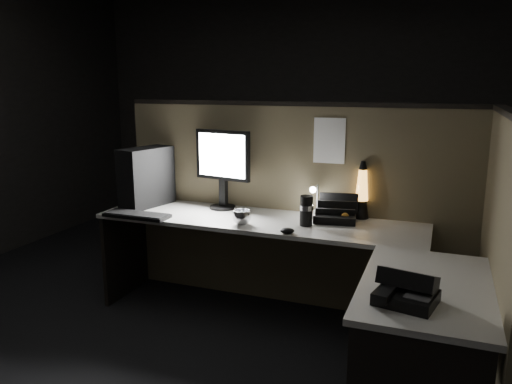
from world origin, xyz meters
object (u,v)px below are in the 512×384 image
(pc_tower, at_px, (147,177))
(keyboard, at_px, (137,215))
(monitor, at_px, (223,162))
(lava_lamp, at_px, (362,195))
(desk_phone, at_px, (406,290))

(pc_tower, xyz_separation_m, keyboard, (0.12, -0.32, -0.21))
(monitor, xyz_separation_m, lava_lamp, (1.03, 0.08, -0.19))
(pc_tower, distance_m, desk_phone, 2.30)
(lava_lamp, bearing_deg, desk_phone, -72.95)
(monitor, height_order, keyboard, monitor)
(keyboard, relative_size, lava_lamp, 1.18)
(desk_phone, bearing_deg, lava_lamp, 119.39)
(pc_tower, relative_size, desk_phone, 1.57)
(keyboard, bearing_deg, lava_lamp, 19.79)
(pc_tower, distance_m, lava_lamp, 1.63)
(pc_tower, height_order, lava_lamp, pc_tower)
(keyboard, xyz_separation_m, desk_phone, (1.90, -0.78, 0.04))
(pc_tower, relative_size, monitor, 0.76)
(monitor, bearing_deg, keyboard, -125.34)
(keyboard, xyz_separation_m, lava_lamp, (1.49, 0.54, 0.16))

